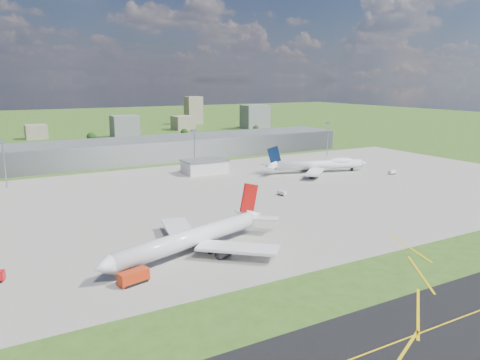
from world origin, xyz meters
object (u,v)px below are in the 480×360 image
van_white_near (282,193)px  van_white_far (392,172)px  airliner_blue_quad (319,165)px  airliner_red_twin (194,238)px  tug_yellow (177,235)px  fire_truck (134,277)px

van_white_near → van_white_far: van_white_far is taller
airliner_blue_quad → van_white_near: size_ratio=13.48×
airliner_red_twin → tug_yellow: airliner_red_twin is taller
airliner_blue_quad → fire_truck: bearing=-128.1°
airliner_red_twin → van_white_far: 172.63m
fire_truck → van_white_far: bearing=7.8°
fire_truck → van_white_far: fire_truck is taller
airliner_red_twin → fire_truck: size_ratio=7.39×
fire_truck → tug_yellow: fire_truck is taller
airliner_blue_quad → fire_truck: size_ratio=7.00×
airliner_red_twin → van_white_far: bearing=-177.2°
airliner_blue_quad → van_white_near: airliner_blue_quad is taller
van_white_near → airliner_red_twin: bearing=112.4°
airliner_red_twin → van_white_near: size_ratio=14.24×
van_white_near → van_white_far: size_ratio=0.98×
airliner_red_twin → airliner_blue_quad: size_ratio=1.06×
van_white_near → van_white_far: (89.96, 11.47, 0.08)m
airliner_blue_quad → van_white_near: (-54.09, -38.16, -3.71)m
tug_yellow → van_white_near: size_ratio=0.80×
airliner_red_twin → van_white_near: bearing=-162.6°
airliner_red_twin → fire_truck: 28.68m
airliner_red_twin → van_white_far: (160.72, 62.88, -3.98)m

